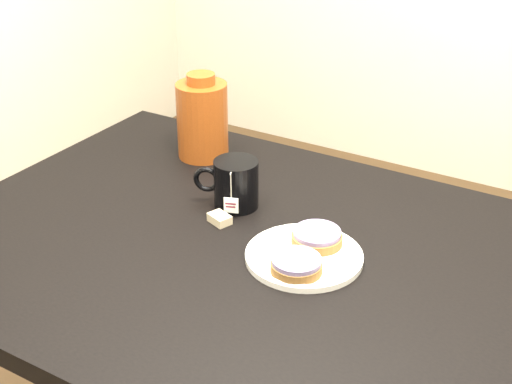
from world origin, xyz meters
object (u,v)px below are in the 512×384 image
plate (304,255)px  bagel_front (296,265)px  bagel_back (317,237)px  bagel_package (202,119)px  teabag_pouch (220,219)px  mug (235,184)px  table (283,294)px

plate → bagel_front: size_ratio=1.75×
bagel_back → bagel_package: (-0.42, 0.24, 0.07)m
teabag_pouch → plate: bearing=-8.6°
plate → mug: 0.25m
teabag_pouch → bagel_package: 0.34m
plate → teabag_pouch: bearing=171.4°
table → mug: 0.26m
bagel_front → teabag_pouch: size_ratio=2.77×
plate → bagel_back: (0.00, 0.05, 0.02)m
plate → bagel_back: 0.05m
mug → teabag_pouch: 0.09m
bagel_back → mug: mug is taller
mug → plate: bearing=-46.9°
teabag_pouch → bagel_package: bearing=130.3°
bagel_back → bagel_package: 0.49m
bagel_back → teabag_pouch: bearing=-176.3°
plate → bagel_back: bagel_back is taller
table → bagel_front: 0.13m
table → teabag_pouch: 0.20m
table → mug: size_ratio=9.50×
plate → bagel_package: size_ratio=1.07×
table → teabag_pouch: size_ratio=31.11×
bagel_back → teabag_pouch: bagel_back is taller
mug → teabag_pouch: size_ratio=3.28×
mug → bagel_package: bagel_package is taller
bagel_back → teabag_pouch: (-0.21, -0.01, -0.02)m
bagel_package → plate: bearing=-33.8°
bagel_back → mug: 0.23m
table → mug: bearing=146.7°
table → bagel_back: size_ratio=14.20×
bagel_back → bagel_front: 0.10m
bagel_front → mug: mug is taller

